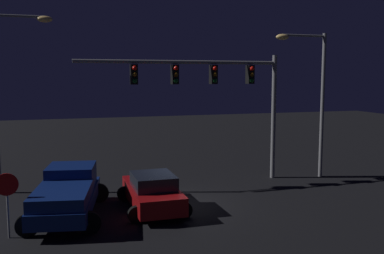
# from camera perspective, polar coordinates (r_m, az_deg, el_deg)

# --- Properties ---
(ground_plane) EXTENTS (80.00, 80.00, 0.00)m
(ground_plane) POSITION_cam_1_polar(r_m,az_deg,el_deg) (18.83, -1.29, -10.06)
(ground_plane) COLOR black
(pickup_truck) EXTENTS (3.52, 5.67, 1.80)m
(pickup_truck) POSITION_cam_1_polar(r_m,az_deg,el_deg) (17.72, -15.94, -8.04)
(pickup_truck) COLOR navy
(pickup_truck) RESTS_ON ground_plane
(car_sedan) EXTENTS (2.49, 4.41, 1.51)m
(car_sedan) POSITION_cam_1_polar(r_m,az_deg,el_deg) (17.99, -5.20, -8.44)
(car_sedan) COLOR maroon
(car_sedan) RESTS_ON ground_plane
(traffic_signal_gantry) EXTENTS (10.32, 0.56, 6.50)m
(traffic_signal_gantry) POSITION_cam_1_polar(r_m,az_deg,el_deg) (21.92, 2.92, 5.65)
(traffic_signal_gantry) COLOR slate
(traffic_signal_gantry) RESTS_ON ground_plane
(street_lamp_left) EXTENTS (2.75, 0.44, 8.28)m
(street_lamp_left) POSITION_cam_1_polar(r_m,az_deg,el_deg) (21.72, -23.06, 5.61)
(street_lamp_left) COLOR slate
(street_lamp_left) RESTS_ON ground_plane
(street_lamp_right) EXTENTS (2.93, 0.44, 7.64)m
(street_lamp_right) POSITION_cam_1_polar(r_m,az_deg,el_deg) (23.86, 15.51, 5.15)
(street_lamp_right) COLOR slate
(street_lamp_right) RESTS_ON ground_plane
(stop_sign) EXTENTS (0.76, 0.08, 2.23)m
(stop_sign) POSITION_cam_1_polar(r_m,az_deg,el_deg) (15.88, -23.06, -7.94)
(stop_sign) COLOR slate
(stop_sign) RESTS_ON ground_plane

